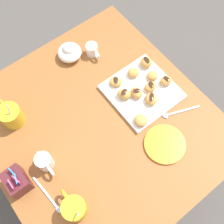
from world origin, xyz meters
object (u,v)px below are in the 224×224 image
object	(u,v)px
beignet_9	(124,94)
beignet_7	(166,81)
coffee_mug_mustard_left	(74,208)
ice_cream_bowl	(69,52)
dining_table	(100,134)
chocolate_sauce_pitcher	(92,49)
coffee_mug_mustard_right	(11,115)
beignet_0	(141,120)
beignet_6	(137,93)
beignet_2	(133,73)
saucer_orange_left	(165,144)
cream_pitcher_white	(45,162)
beignet_3	(116,82)
sugar_caddy	(17,181)
pastry_plate_square	(143,92)
beignet_5	(151,99)
beignet_1	(152,76)
beignet_8	(146,62)
beignet_4	(151,87)

from	to	relation	value
beignet_9	beignet_7	bearing A→B (deg)	-107.69
coffee_mug_mustard_left	ice_cream_bowl	distance (m)	0.65
dining_table	chocolate_sauce_pitcher	xyz separation A→B (m)	(0.29, -0.18, 0.16)
coffee_mug_mustard_right	beignet_0	world-z (taller)	coffee_mug_mustard_right
coffee_mug_mustard_left	beignet_6	distance (m)	0.50
beignet_0	beignet_2	xyz separation A→B (m)	(0.18, -0.12, 0.00)
saucer_orange_left	cream_pitcher_white	bearing A→B (deg)	62.10
beignet_6	dining_table	bearing A→B (deg)	89.22
chocolate_sauce_pitcher	beignet_3	bearing A→B (deg)	174.33
sugar_caddy	cream_pitcher_white	bearing A→B (deg)	-89.89
ice_cream_bowl	beignet_9	bearing A→B (deg)	-169.71
coffee_mug_mustard_left	cream_pitcher_white	bearing A→B (deg)	-1.48
ice_cream_bowl	pastry_plate_square	bearing A→B (deg)	-158.71
chocolate_sauce_pitcher	beignet_6	distance (m)	0.29
coffee_mug_mustard_left	beignet_2	bearing A→B (deg)	-59.52
pastry_plate_square	beignet_5	xyz separation A→B (m)	(-0.05, 0.00, 0.03)
beignet_1	beignet_2	size ratio (longest dim) A/B	0.94
beignet_1	beignet_5	world-z (taller)	beignet_5
beignet_1	cream_pitcher_white	bearing A→B (deg)	93.95
ice_cream_bowl	chocolate_sauce_pitcher	bearing A→B (deg)	-119.06
beignet_8	beignet_0	bearing A→B (deg)	134.75
beignet_7	cream_pitcher_white	bearing A→B (deg)	88.44
dining_table	beignet_0	xyz separation A→B (m)	(-0.10, -0.13, 0.16)
beignet_3	beignet_9	bearing A→B (deg)	170.42
sugar_caddy	beignet_8	world-z (taller)	sugar_caddy
beignet_0	beignet_4	bearing A→B (deg)	-55.39
dining_table	beignet_6	size ratio (longest dim) A/B	17.12
coffee_mug_mustard_right	beignet_1	distance (m)	0.59
cream_pitcher_white	beignet_1	distance (m)	0.55
ice_cream_bowl	beignet_8	world-z (taller)	ice_cream_bowl
beignet_4	beignet_8	bearing A→B (deg)	-31.67
saucer_orange_left	beignet_7	size ratio (longest dim) A/B	3.32
coffee_mug_mustard_left	beignet_6	bearing A→B (deg)	-64.97
ice_cream_bowl	saucer_orange_left	bearing A→B (deg)	-174.41
dining_table	saucer_orange_left	world-z (taller)	saucer_orange_left
ice_cream_bowl	beignet_3	world-z (taller)	ice_cream_bowl
cream_pitcher_white	beignet_8	world-z (taller)	cream_pitcher_white
cream_pitcher_white	beignet_4	xyz separation A→B (m)	(0.00, -0.51, -0.01)
coffee_mug_mustard_right	chocolate_sauce_pitcher	bearing A→B (deg)	-81.00
coffee_mug_mustard_right	cream_pitcher_white	size ratio (longest dim) A/B	1.26
ice_cream_bowl	saucer_orange_left	world-z (taller)	ice_cream_bowl
cream_pitcher_white	beignet_0	world-z (taller)	cream_pitcher_white
pastry_plate_square	sugar_caddy	size ratio (longest dim) A/B	2.49
pastry_plate_square	beignet_2	xyz separation A→B (m)	(0.09, -0.02, 0.02)
pastry_plate_square	beignet_2	world-z (taller)	beignet_2
beignet_0	beignet_7	bearing A→B (deg)	-70.29
beignet_8	saucer_orange_left	bearing A→B (deg)	151.26
beignet_8	beignet_1	bearing A→B (deg)	162.33
saucer_orange_left	beignet_5	world-z (taller)	beignet_5
cream_pitcher_white	saucer_orange_left	distance (m)	0.45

